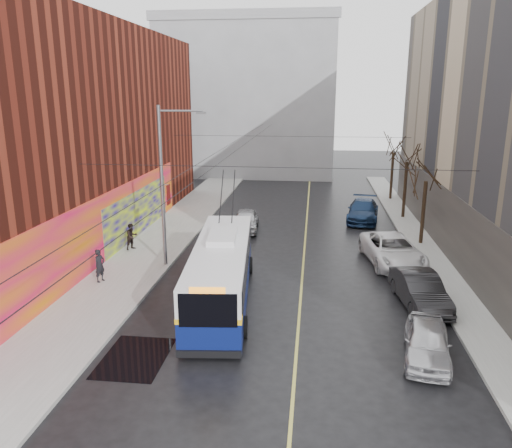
{
  "coord_description": "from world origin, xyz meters",
  "views": [
    {
      "loc": [
        1.97,
        -16.13,
        9.69
      ],
      "look_at": [
        -1.05,
        9.49,
        2.81
      ],
      "focal_mm": 35.0,
      "sensor_mm": 36.0,
      "label": 1
    }
  ],
  "objects_px": {
    "tree_near": "(427,169)",
    "parked_car_b": "(420,290)",
    "parked_car_c": "(392,250)",
    "following_car": "(246,220)",
    "tree_mid": "(408,152)",
    "tree_far": "(394,144)",
    "parked_car_a": "(427,342)",
    "trolleybus": "(222,271)",
    "streetlight_pole": "(165,183)",
    "pedestrian_b": "(132,237)",
    "parked_car_d": "(363,211)",
    "pedestrian_a": "(100,266)"
  },
  "relations": [
    {
      "from": "tree_near",
      "to": "parked_car_b",
      "type": "xyz_separation_m",
      "value": [
        -2.0,
        -9.85,
        -4.2
      ]
    },
    {
      "from": "streetlight_pole",
      "to": "following_car",
      "type": "bearing_deg",
      "value": 67.84
    },
    {
      "from": "tree_near",
      "to": "following_car",
      "type": "distance_m",
      "value": 12.73
    },
    {
      "from": "parked_car_d",
      "to": "pedestrian_b",
      "type": "height_order",
      "value": "pedestrian_b"
    },
    {
      "from": "trolleybus",
      "to": "parked_car_c",
      "type": "height_order",
      "value": "trolleybus"
    },
    {
      "from": "parked_car_c",
      "to": "following_car",
      "type": "relative_size",
      "value": 1.37
    },
    {
      "from": "tree_near",
      "to": "pedestrian_a",
      "type": "xyz_separation_m",
      "value": [
        -17.86,
        -9.0,
        -3.96
      ]
    },
    {
      "from": "parked_car_d",
      "to": "parked_car_c",
      "type": "bearing_deg",
      "value": -77.53
    },
    {
      "from": "parked_car_c",
      "to": "parked_car_d",
      "type": "height_order",
      "value": "parked_car_c"
    },
    {
      "from": "parked_car_a",
      "to": "pedestrian_b",
      "type": "height_order",
      "value": "pedestrian_b"
    },
    {
      "from": "streetlight_pole",
      "to": "parked_car_c",
      "type": "relative_size",
      "value": 1.51
    },
    {
      "from": "pedestrian_b",
      "to": "parked_car_c",
      "type": "bearing_deg",
      "value": -58.18
    },
    {
      "from": "tree_mid",
      "to": "parked_car_a",
      "type": "relative_size",
      "value": 1.64
    },
    {
      "from": "parked_car_c",
      "to": "parked_car_d",
      "type": "xyz_separation_m",
      "value": [
        -0.79,
        9.98,
        -0.03
      ]
    },
    {
      "from": "tree_near",
      "to": "tree_mid",
      "type": "distance_m",
      "value": 7.01
    },
    {
      "from": "parked_car_d",
      "to": "tree_far",
      "type": "bearing_deg",
      "value": 76.19
    },
    {
      "from": "streetlight_pole",
      "to": "tree_near",
      "type": "bearing_deg",
      "value": 21.62
    },
    {
      "from": "tree_far",
      "to": "parked_car_a",
      "type": "bearing_deg",
      "value": -95.31
    },
    {
      "from": "parked_car_b",
      "to": "parked_car_c",
      "type": "bearing_deg",
      "value": 86.3
    },
    {
      "from": "trolleybus",
      "to": "parked_car_c",
      "type": "bearing_deg",
      "value": 30.11
    },
    {
      "from": "parked_car_b",
      "to": "parked_car_d",
      "type": "distance_m",
      "value": 15.88
    },
    {
      "from": "streetlight_pole",
      "to": "pedestrian_a",
      "type": "xyz_separation_m",
      "value": [
        -2.72,
        -3.0,
        -3.84
      ]
    },
    {
      "from": "tree_near",
      "to": "pedestrian_b",
      "type": "relative_size",
      "value": 3.89
    },
    {
      "from": "pedestrian_a",
      "to": "parked_car_d",
      "type": "bearing_deg",
      "value": -23.54
    },
    {
      "from": "tree_mid",
      "to": "tree_far",
      "type": "distance_m",
      "value": 7.0
    },
    {
      "from": "following_car",
      "to": "pedestrian_a",
      "type": "distance_m",
      "value": 12.7
    },
    {
      "from": "parked_car_c",
      "to": "following_car",
      "type": "distance_m",
      "value": 11.25
    },
    {
      "from": "tree_near",
      "to": "tree_far",
      "type": "distance_m",
      "value": 14.0
    },
    {
      "from": "trolleybus",
      "to": "pedestrian_b",
      "type": "xyz_separation_m",
      "value": [
        -6.93,
        6.79,
        -0.54
      ]
    },
    {
      "from": "streetlight_pole",
      "to": "pedestrian_b",
      "type": "height_order",
      "value": "streetlight_pole"
    },
    {
      "from": "tree_far",
      "to": "pedestrian_b",
      "type": "distance_m",
      "value": 25.6
    },
    {
      "from": "tree_mid",
      "to": "tree_far",
      "type": "height_order",
      "value": "tree_mid"
    },
    {
      "from": "tree_far",
      "to": "pedestrian_a",
      "type": "relative_size",
      "value": 3.81
    },
    {
      "from": "tree_mid",
      "to": "parked_car_c",
      "type": "height_order",
      "value": "tree_mid"
    },
    {
      "from": "trolleybus",
      "to": "pedestrian_b",
      "type": "relative_size",
      "value": 7.04
    },
    {
      "from": "tree_near",
      "to": "following_car",
      "type": "xyz_separation_m",
      "value": [
        -11.81,
        2.17,
        -4.24
      ]
    },
    {
      "from": "tree_mid",
      "to": "trolleybus",
      "type": "distance_m",
      "value": 21.0
    },
    {
      "from": "parked_car_a",
      "to": "tree_far",
      "type": "bearing_deg",
      "value": 94.34
    },
    {
      "from": "streetlight_pole",
      "to": "parked_car_a",
      "type": "distance_m",
      "value": 15.79
    },
    {
      "from": "tree_far",
      "to": "streetlight_pole",
      "type": "bearing_deg",
      "value": -127.12
    },
    {
      "from": "parked_car_b",
      "to": "pedestrian_a",
      "type": "distance_m",
      "value": 15.89
    },
    {
      "from": "tree_far",
      "to": "pedestrian_b",
      "type": "relative_size",
      "value": 3.99
    },
    {
      "from": "parked_car_d",
      "to": "following_car",
      "type": "bearing_deg",
      "value": -148.19
    },
    {
      "from": "trolleybus",
      "to": "following_car",
      "type": "relative_size",
      "value": 2.67
    },
    {
      "from": "streetlight_pole",
      "to": "tree_near",
      "type": "distance_m",
      "value": 16.28
    },
    {
      "from": "tree_mid",
      "to": "following_car",
      "type": "height_order",
      "value": "tree_mid"
    },
    {
      "from": "parked_car_a",
      "to": "parked_car_b",
      "type": "height_order",
      "value": "parked_car_b"
    },
    {
      "from": "parked_car_a",
      "to": "parked_car_c",
      "type": "height_order",
      "value": "parked_car_c"
    },
    {
      "from": "tree_near",
      "to": "following_car",
      "type": "height_order",
      "value": "tree_near"
    },
    {
      "from": "tree_far",
      "to": "pedestrian_b",
      "type": "xyz_separation_m",
      "value": [
        -18.16,
        -17.55,
        -4.17
      ]
    }
  ]
}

